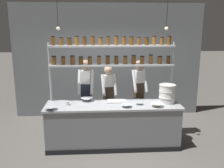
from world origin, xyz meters
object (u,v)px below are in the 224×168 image
object	(u,v)px
container_stack	(167,94)
prep_bowl_near_right	(87,99)
chef_right	(139,90)
serving_cup_front	(68,103)
prep_bowl_center_back	(139,103)
prep_bowl_near_left	(126,106)
prep_bowl_center_front	(157,105)
prep_bowl_far_left	(50,108)
spice_shelf_unit	(112,56)
chef_center	(108,94)
cutting_board	(117,101)
chef_left	(86,91)

from	to	relation	value
container_stack	prep_bowl_near_right	xyz separation A→B (m)	(-1.70, 0.23, -0.16)
chef_right	serving_cup_front	distance (m)	1.82
chef_right	prep_bowl_center_back	world-z (taller)	chef_right
prep_bowl_near_left	prep_bowl_near_right	distance (m)	0.93
chef_right	prep_bowl_near_left	distance (m)	1.13
prep_bowl_center_front	prep_bowl_far_left	distance (m)	2.12
spice_shelf_unit	prep_bowl_near_left	xyz separation A→B (m)	(0.25, -0.53, -0.94)
container_stack	prep_bowl_center_front	world-z (taller)	container_stack
chef_center	prep_bowl_center_back	bearing A→B (deg)	-70.51
spice_shelf_unit	prep_bowl_near_left	world-z (taller)	spice_shelf_unit
spice_shelf_unit	cutting_board	size ratio (longest dim) A/B	6.74
spice_shelf_unit	prep_bowl_near_right	bearing A→B (deg)	-173.64
prep_bowl_center_back	prep_bowl_near_right	size ratio (longest dim) A/B	0.60
container_stack	cutting_board	xyz separation A→B (m)	(-1.06, 0.14, -0.19)
chef_center	prep_bowl_near_right	distance (m)	0.76
chef_left	prep_bowl_center_front	world-z (taller)	chef_left
spice_shelf_unit	prep_bowl_center_front	world-z (taller)	spice_shelf_unit
chef_left	chef_right	world-z (taller)	chef_left
chef_right	serving_cup_front	world-z (taller)	chef_right
chef_center	serving_cup_front	size ratio (longest dim) A/B	18.92
container_stack	prep_bowl_near_left	world-z (taller)	container_stack
prep_bowl_near_left	prep_bowl_near_right	bearing A→B (deg)	149.75
cutting_board	prep_bowl_center_back	world-z (taller)	prep_bowl_center_back
prep_bowl_near_right	chef_left	bearing A→B (deg)	94.36
prep_bowl_center_back	serving_cup_front	size ratio (longest dim) A/B	1.91
spice_shelf_unit	prep_bowl_center_back	distance (m)	1.15
prep_bowl_near_right	prep_bowl_near_left	bearing A→B (deg)	-30.25
prep_bowl_far_left	serving_cup_front	distance (m)	0.41
container_stack	prep_bowl_near_left	bearing A→B (deg)	-165.29
cutting_board	prep_bowl_near_left	distance (m)	0.41
chef_left	prep_bowl_near_left	xyz separation A→B (m)	(0.83, -0.89, -0.08)
prep_bowl_far_left	prep_bowl_center_back	bearing A→B (deg)	7.41
spice_shelf_unit	chef_right	size ratio (longest dim) A/B	1.57
prep_bowl_near_left	container_stack	bearing A→B (deg)	14.71
serving_cup_front	prep_bowl_far_left	bearing A→B (deg)	-136.57
cutting_board	prep_bowl_center_front	xyz separation A→B (m)	(0.79, -0.38, 0.02)
chef_left	chef_center	world-z (taller)	chef_left
chef_right	cutting_board	xyz separation A→B (m)	(-0.59, -0.67, -0.07)
prep_bowl_center_front	chef_center	bearing A→B (deg)	131.71
chef_left	prep_bowl_center_back	xyz separation A→B (m)	(1.13, -0.73, -0.09)
container_stack	prep_bowl_near_right	distance (m)	1.72
prep_bowl_center_front	prep_bowl_center_back	distance (m)	0.37
chef_right	chef_center	bearing A→B (deg)	162.85
chef_center	prep_bowl_center_front	xyz separation A→B (m)	(0.93, -1.05, 0.04)
cutting_board	prep_bowl_far_left	world-z (taller)	prep_bowl_far_left
cutting_board	chef_left	bearing A→B (deg)	142.66
chef_left	prep_bowl_near_left	distance (m)	1.22
spice_shelf_unit	cutting_board	world-z (taller)	spice_shelf_unit
container_stack	prep_bowl_center_front	size ratio (longest dim) A/B	1.55
chef_left	prep_bowl_center_back	size ratio (longest dim) A/B	10.92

